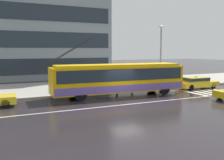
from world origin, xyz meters
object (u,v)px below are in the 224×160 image
taxi_ahead_of_bus (197,82)px  street_lamp (161,51)px  trolleybus (119,78)px  pedestrian_at_shelter (117,75)px  pedestrian_walking_past (67,75)px  pedestrian_approaching_curb (132,74)px

taxi_ahead_of_bus → street_lamp: bearing=143.6°
trolleybus → taxi_ahead_of_bus: size_ratio=2.76×
street_lamp → pedestrian_at_shelter: bearing=175.0°
taxi_ahead_of_bus → pedestrian_walking_past: pedestrian_walking_past is taller
trolleybus → pedestrian_walking_past: trolleybus is taller
street_lamp → taxi_ahead_of_bus: bearing=-36.4°
taxi_ahead_of_bus → pedestrian_walking_past: bearing=167.2°
pedestrian_walking_past → street_lamp: 10.60m
taxi_ahead_of_bus → pedestrian_at_shelter: size_ratio=2.40×
pedestrian_approaching_curb → street_lamp: (3.51, -0.15, 2.42)m
trolleybus → pedestrian_at_shelter: trolleybus is taller
trolleybus → taxi_ahead_of_bus: bearing=0.7°
trolleybus → street_lamp: 7.20m
taxi_ahead_of_bus → pedestrian_approaching_curb: pedestrian_approaching_curb is taller
taxi_ahead_of_bus → pedestrian_walking_past: size_ratio=2.33×
pedestrian_at_shelter → pedestrian_walking_past: pedestrian_walking_past is taller
taxi_ahead_of_bus → pedestrian_approaching_curb: bearing=159.7°
pedestrian_approaching_curb → pedestrian_at_shelter: bearing=169.3°
pedestrian_at_shelter → pedestrian_approaching_curb: (1.57, -0.30, 0.03)m
trolleybus → pedestrian_walking_past: (-4.02, 3.17, 0.19)m
trolleybus → pedestrian_walking_past: size_ratio=6.42×
taxi_ahead_of_bus → pedestrian_at_shelter: pedestrian_at_shelter is taller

